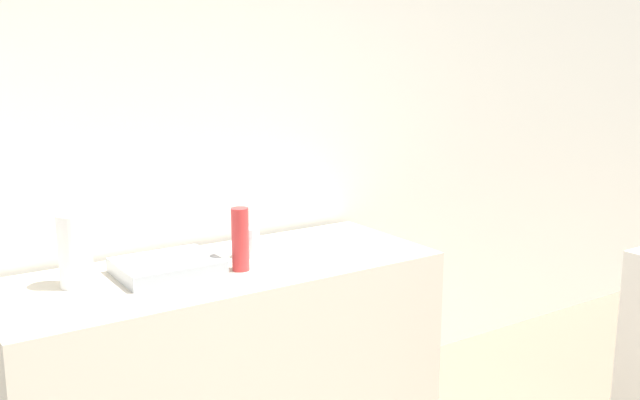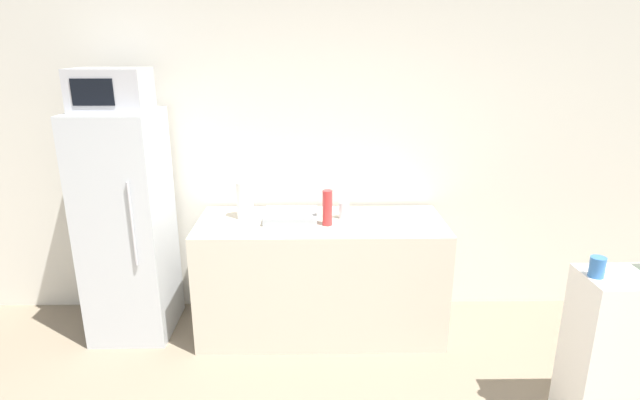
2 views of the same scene
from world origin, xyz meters
The scene contains 10 objects.
wall_back centered at (0.00, 2.80, 1.30)m, with size 8.00×0.06×2.60m, color silver.
refrigerator centered at (-1.42, 2.40, 0.85)m, with size 0.57×0.62×1.69m.
microwave centered at (-1.42, 2.40, 1.84)m, with size 0.50×0.37×0.29m.
counter centered at (0.01, 2.37, 0.45)m, with size 1.82×0.71×0.89m, color beige.
sink_basin centered at (-0.21, 2.41, 0.92)m, with size 0.39×0.32×0.06m, color #9EA3A8.
bottle_tall centered at (0.06, 2.29, 1.02)m, with size 0.07×0.07×0.26m, color red.
bottle_short centered at (0.18, 2.43, 0.95)m, with size 0.08×0.08×0.13m, color silver.
shelf_cabinet centered at (1.75, 1.29, 0.48)m, with size 0.71×0.33×0.96m, color white.
jar centered at (1.44, 1.29, 1.01)m, with size 0.08×0.08×0.11m, color #336BB2.
paper_towel_roll centered at (-0.55, 2.45, 1.03)m, with size 0.12×0.12×0.28m, color white.
Camera 2 is at (-0.05, -1.09, 2.12)m, focal length 28.00 mm.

